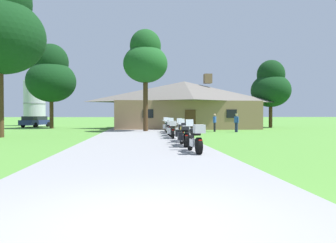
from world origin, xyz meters
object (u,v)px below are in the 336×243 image
(bystander_blue_shirt_near_lodge, at_px, (236,122))
(tree_left_far, at_px, (51,76))
(motorcycle_yellow_second_in_row, at_px, (184,135))
(motorcycle_silver_third_in_row, at_px, (181,132))
(motorcycle_green_fourth_in_row, at_px, (172,130))
(metal_silo_distant, at_px, (35,101))
(motorcycle_green_sixth_in_row, at_px, (168,127))
(tree_by_lodge_front, at_px, (145,59))
(motorcycle_black_farthest_in_row, at_px, (167,126))
(motorcycle_black_nearest_to_camera, at_px, (195,138))
(bystander_blue_shirt_beside_signpost, at_px, (215,122))
(parked_navy_suv_far_left, at_px, (35,121))
(motorcycle_blue_fifth_in_row, at_px, (169,128))
(tree_right_of_lodge, at_px, (271,86))

(bystander_blue_shirt_near_lodge, distance_m, tree_left_far, 21.93)
(motorcycle_yellow_second_in_row, distance_m, motorcycle_silver_third_in_row, 2.54)
(motorcycle_green_fourth_in_row, bearing_deg, metal_silo_distant, 123.92)
(motorcycle_green_sixth_in_row, relative_size, metal_silo_distant, 0.29)
(motorcycle_green_fourth_in_row, height_order, metal_silo_distant, metal_silo_distant)
(tree_by_lodge_front, bearing_deg, metal_silo_distant, 130.77)
(motorcycle_green_fourth_in_row, relative_size, motorcycle_black_farthest_in_row, 1.00)
(tree_left_far, bearing_deg, motorcycle_green_sixth_in_row, -44.54)
(motorcycle_green_fourth_in_row, xyz_separation_m, motorcycle_green_sixth_in_row, (0.20, 5.27, 0.01))
(motorcycle_black_nearest_to_camera, xyz_separation_m, motorcycle_green_fourth_in_row, (-0.09, 7.78, -0.01))
(bystander_blue_shirt_beside_signpost, distance_m, tree_by_lodge_front, 8.65)
(motorcycle_silver_third_in_row, distance_m, parked_navy_suv_far_left, 29.28)
(motorcycle_black_nearest_to_camera, height_order, parked_navy_suv_far_left, parked_navy_suv_far_left)
(motorcycle_black_farthest_in_row, relative_size, bystander_blue_shirt_near_lodge, 1.24)
(motorcycle_green_fourth_in_row, xyz_separation_m, metal_silo_distant, (-17.48, 27.75, 3.04))
(bystander_blue_shirt_beside_signpost, bearing_deg, tree_by_lodge_front, 112.05)
(motorcycle_yellow_second_in_row, xyz_separation_m, motorcycle_blue_fifth_in_row, (0.02, 7.70, 0.01))
(motorcycle_black_nearest_to_camera, height_order, tree_left_far, tree_left_far)
(motorcycle_black_nearest_to_camera, xyz_separation_m, motorcycle_blue_fifth_in_row, (-0.03, 10.28, 0.00))
(motorcycle_black_nearest_to_camera, relative_size, motorcycle_green_fourth_in_row, 1.00)
(motorcycle_green_fourth_in_row, relative_size, parked_navy_suv_far_left, 0.42)
(motorcycle_black_nearest_to_camera, bearing_deg, bystander_blue_shirt_near_lodge, 62.93)
(bystander_blue_shirt_near_lodge, xyz_separation_m, tree_right_of_lodge, (7.58, 10.15, 4.26))
(motorcycle_silver_third_in_row, relative_size, bystander_blue_shirt_beside_signpost, 1.25)
(motorcycle_green_fourth_in_row, relative_size, bystander_blue_shirt_beside_signpost, 1.25)
(tree_right_of_lodge, bearing_deg, metal_silo_distant, 162.75)
(motorcycle_silver_third_in_row, xyz_separation_m, tree_right_of_lodge, (14.01, 20.58, 4.60))
(motorcycle_blue_fifth_in_row, xyz_separation_m, bystander_blue_shirt_beside_signpost, (4.77, 6.03, 0.31))
(motorcycle_yellow_second_in_row, relative_size, motorcycle_green_sixth_in_row, 1.00)
(motorcycle_black_nearest_to_camera, distance_m, tree_right_of_lodge, 29.69)
(motorcycle_green_fourth_in_row, height_order, motorcycle_blue_fifth_in_row, same)
(tree_by_lodge_front, distance_m, metal_silo_distant, 24.61)
(motorcycle_green_sixth_in_row, distance_m, tree_right_of_lodge, 19.43)
(motorcycle_black_nearest_to_camera, relative_size, motorcycle_silver_third_in_row, 1.00)
(metal_silo_distant, bearing_deg, bystander_blue_shirt_near_lodge, -39.64)
(motorcycle_black_nearest_to_camera, relative_size, tree_by_lodge_front, 0.22)
(motorcycle_green_fourth_in_row, bearing_deg, motorcycle_yellow_second_in_row, -87.91)
(motorcycle_yellow_second_in_row, bearing_deg, motorcycle_black_farthest_in_row, 88.76)
(tree_by_lodge_front, bearing_deg, motorcycle_black_nearest_to_camera, -84.56)
(parked_navy_suv_far_left, bearing_deg, bystander_blue_shirt_near_lodge, -17.49)
(motorcycle_yellow_second_in_row, xyz_separation_m, bystander_blue_shirt_near_lodge, (6.62, 12.97, 0.34))
(motorcycle_green_fourth_in_row, distance_m, motorcycle_green_sixth_in_row, 5.27)
(motorcycle_black_nearest_to_camera, xyz_separation_m, bystander_blue_shirt_beside_signpost, (4.74, 16.31, 0.31))
(tree_by_lodge_front, bearing_deg, motorcycle_yellow_second_in_row, -83.80)
(tree_right_of_lodge, bearing_deg, motorcycle_blue_fifth_in_row, -132.59)
(motorcycle_silver_third_in_row, bearing_deg, motorcycle_blue_fifth_in_row, 93.70)
(motorcycle_blue_fifth_in_row, relative_size, motorcycle_black_farthest_in_row, 1.00)
(motorcycle_silver_third_in_row, distance_m, bystander_blue_shirt_near_lodge, 12.26)
(motorcycle_yellow_second_in_row, relative_size, motorcycle_silver_third_in_row, 1.00)
(motorcycle_blue_fifth_in_row, bearing_deg, motorcycle_green_sixth_in_row, 86.80)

